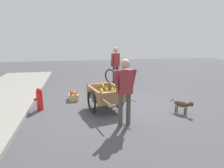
% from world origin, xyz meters
% --- Properties ---
extents(ground_plane, '(24.00, 24.00, 0.00)m').
position_xyz_m(ground_plane, '(0.00, 0.00, 0.00)').
color(ground_plane, '#47474C').
extents(fruit_cart, '(1.79, 1.16, 0.74)m').
position_xyz_m(fruit_cart, '(-0.19, 0.34, 0.44)').
color(fruit_cart, '#937047').
rests_on(fruit_cart, ground).
extents(vendor_person, '(0.28, 0.59, 1.63)m').
position_xyz_m(vendor_person, '(-1.30, 0.06, 0.98)').
color(vendor_person, '#4C4742').
rests_on(vendor_person, ground).
extents(bicycle, '(1.40, 1.00, 0.85)m').
position_xyz_m(bicycle, '(2.70, -0.65, 0.35)').
color(bicycle, black).
rests_on(bicycle, ground).
extents(cyclist_person, '(0.36, 0.47, 1.65)m').
position_xyz_m(cyclist_person, '(2.83, -0.56, 0.99)').
color(cyclist_person, '#333851').
rests_on(cyclist_person, ground).
extents(dog, '(0.57, 0.44, 0.40)m').
position_xyz_m(dog, '(-0.85, -1.74, 0.27)').
color(dog, '#4C3823').
rests_on(dog, ground).
extents(fire_hydrant, '(0.25, 0.25, 0.67)m').
position_xyz_m(fire_hydrant, '(0.16, 2.26, 0.33)').
color(fire_hydrant, red).
rests_on(fire_hydrant, ground).
extents(plastic_bucket, '(0.28, 0.28, 0.25)m').
position_xyz_m(plastic_bucket, '(1.32, 0.54, 0.13)').
color(plastic_bucket, orange).
rests_on(plastic_bucket, ground).
extents(apple_crate, '(0.44, 0.32, 0.32)m').
position_xyz_m(apple_crate, '(0.93, 1.29, 0.13)').
color(apple_crate, tan).
rests_on(apple_crate, ground).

